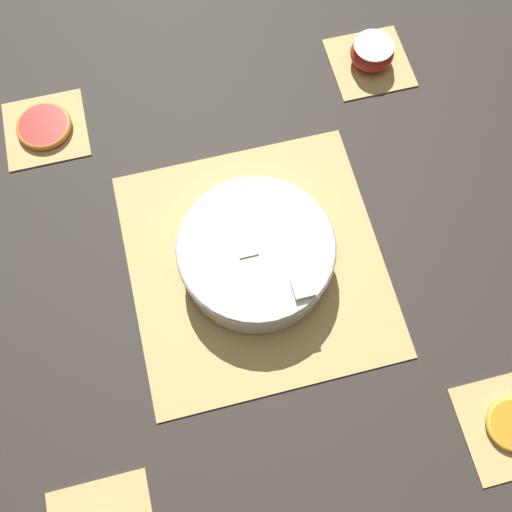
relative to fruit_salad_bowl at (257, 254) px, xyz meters
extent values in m
plane|color=#2D2823|center=(0.00, 0.00, -0.05)|extent=(6.00, 6.00, 0.00)
cube|color=tan|center=(0.00, 0.00, -0.04)|extent=(0.41, 0.40, 0.01)
cube|color=brown|center=(-0.14, 0.00, -0.04)|extent=(0.01, 0.39, 0.00)
cube|color=brown|center=(-0.07, 0.00, -0.04)|extent=(0.01, 0.39, 0.00)
cube|color=brown|center=(0.00, 0.00, -0.04)|extent=(0.01, 0.39, 0.00)
cube|color=brown|center=(0.07, 0.00, -0.04)|extent=(0.01, 0.39, 0.00)
cube|color=brown|center=(0.14, 0.00, -0.04)|extent=(0.01, 0.39, 0.00)
cube|color=tan|center=(-0.33, -0.30, -0.04)|extent=(0.14, 0.14, 0.01)
cube|color=brown|center=(-0.33, -0.30, -0.04)|extent=(0.00, 0.14, 0.00)
cube|color=brown|center=(-0.30, -0.30, -0.04)|extent=(0.00, 0.14, 0.00)
cube|color=tan|center=(0.33, -0.30, -0.04)|extent=(0.14, 0.14, 0.01)
cube|color=brown|center=(0.31, -0.30, -0.04)|extent=(0.00, 0.14, 0.00)
cube|color=brown|center=(0.36, -0.30, -0.04)|extent=(0.00, 0.14, 0.00)
cube|color=brown|center=(-0.30, 0.30, -0.04)|extent=(0.00, 0.14, 0.00)
cube|color=tan|center=(0.33, 0.30, -0.04)|extent=(0.14, 0.14, 0.01)
cube|color=brown|center=(0.29, 0.30, -0.04)|extent=(0.00, 0.14, 0.00)
cube|color=brown|center=(0.32, 0.30, -0.04)|extent=(0.00, 0.14, 0.00)
cube|color=brown|center=(0.35, 0.30, -0.04)|extent=(0.00, 0.14, 0.00)
cube|color=brown|center=(0.38, 0.30, -0.04)|extent=(0.00, 0.14, 0.00)
cylinder|color=silver|center=(0.00, 0.00, 0.00)|extent=(0.24, 0.24, 0.07)
torus|color=silver|center=(0.00, 0.00, 0.02)|extent=(0.24, 0.24, 0.01)
cylinder|color=#F4EABC|center=(0.00, 0.07, 0.00)|extent=(0.03, 0.03, 0.01)
cylinder|color=#F4EABC|center=(-0.04, 0.01, 0.00)|extent=(0.03, 0.03, 0.01)
cylinder|color=#F4EABC|center=(0.03, 0.04, 0.02)|extent=(0.03, 0.03, 0.01)
cylinder|color=#F4EABC|center=(0.01, -0.05, -0.03)|extent=(0.03, 0.03, 0.01)
cylinder|color=#F4EABC|center=(0.04, -0.06, 0.00)|extent=(0.03, 0.03, 0.01)
cylinder|color=#F4EABC|center=(0.00, 0.09, 0.03)|extent=(0.03, 0.03, 0.01)
cylinder|color=#F4EABC|center=(-0.05, 0.06, -0.02)|extent=(0.03, 0.03, 0.01)
cylinder|color=#F4EABC|center=(-0.01, 0.05, 0.02)|extent=(0.02, 0.02, 0.01)
cube|color=#EFEACC|center=(0.01, 0.04, -0.02)|extent=(0.02, 0.02, 0.02)
cube|color=#EFEACC|center=(0.02, -0.01, 0.01)|extent=(0.02, 0.02, 0.02)
cube|color=#EFEACC|center=(0.00, 0.01, 0.02)|extent=(0.03, 0.03, 0.03)
cube|color=#EFEACC|center=(-0.08, -0.05, 0.03)|extent=(0.03, 0.03, 0.03)
cube|color=#EFEACC|center=(-0.02, 0.03, -0.01)|extent=(0.03, 0.03, 0.03)
cube|color=#EFEACC|center=(-0.02, -0.01, 0.01)|extent=(0.02, 0.02, 0.02)
cube|color=#EFEACC|center=(0.09, 0.01, -0.02)|extent=(0.03, 0.03, 0.03)
cube|color=#EFEACC|center=(-0.05, -0.05, -0.03)|extent=(0.03, 0.03, 0.03)
cube|color=#EFEACC|center=(-0.06, -0.03, 0.00)|extent=(0.02, 0.02, 0.02)
cube|color=#EFEACC|center=(-0.08, -0.02, -0.03)|extent=(0.03, 0.03, 0.03)
cube|color=#EFEACC|center=(-0.02, 0.00, -0.03)|extent=(0.02, 0.02, 0.02)
cube|color=#EFEACC|center=(-0.02, -0.08, 0.01)|extent=(0.03, 0.03, 0.03)
ellipsoid|color=orange|center=(0.00, -0.03, -0.01)|extent=(0.03, 0.02, 0.01)
ellipsoid|color=orange|center=(-0.04, 0.06, 0.02)|extent=(0.03, 0.01, 0.01)
ellipsoid|color=orange|center=(0.03, -0.03, -0.02)|extent=(0.03, 0.02, 0.01)
ellipsoid|color=#B2231E|center=(0.09, -0.02, -0.01)|extent=(0.03, 0.02, 0.01)
ellipsoid|color=#B72D23|center=(0.33, -0.30, -0.02)|extent=(0.08, 0.08, 0.04)
cylinder|color=#EFEACC|center=(0.33, -0.30, 0.00)|extent=(0.07, 0.07, 0.00)
cylinder|color=#B2231E|center=(0.33, 0.30, -0.03)|extent=(0.08, 0.08, 0.01)
torus|color=orange|center=(0.33, 0.30, -0.03)|extent=(0.10, 0.10, 0.01)
camera|label=1|loc=(-0.33, 0.08, 0.85)|focal=42.00mm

